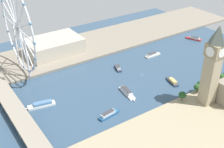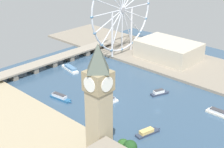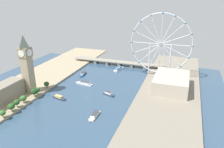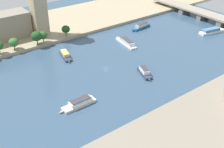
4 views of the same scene
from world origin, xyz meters
The scene contains 14 objects.
ground_plane centered at (0.00, 0.00, 0.00)m, with size 395.59×395.59×0.00m, color #334C66.
riverbank_left centered at (-112.79, 0.00, 1.50)m, with size 90.00×520.00×3.00m, color tan.
riverbank_right centered at (112.79, 0.00, 1.50)m, with size 90.00×520.00×3.00m, color gray.
clock_tower centered at (-89.75, -14.67, 48.39)m, with size 16.37×16.37×87.17m.
tree_row_embankment centered at (-72.18, -42.84, 10.27)m, with size 11.66×100.52×12.69m.
ferris_wheel centered at (86.61, 122.29, 60.33)m, with size 110.60×3.20×112.50m.
riverside_hall centered at (113.84, 67.84, 13.66)m, with size 51.80×74.50×21.32m, color #BCB29E.
river_bridge centered at (0.00, 160.67, 6.28)m, with size 207.59×17.96×8.56m.
tour_boat_0 centered at (27.39, 18.07, 2.20)m, with size 21.73×11.72×5.47m.
tour_boat_1 centered at (31.36, -44.86, 2.00)m, with size 6.86×27.91×4.81m.
tour_boat_2 centered at (-37.34, -16.92, 1.90)m, with size 25.11×10.46×4.71m.
tour_boat_4 centered at (6.26, 133.14, 2.16)m, with size 12.93×34.15×5.11m.
tour_boat_5 centered at (-25.62, 42.96, 2.31)m, with size 34.04×10.61×5.48m.
tour_boat_6 centered at (-48.23, 82.64, 2.33)m, with size 8.77×27.98×5.53m.
Camera 3 is at (130.49, -261.48, 146.58)m, focal length 34.97 mm.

